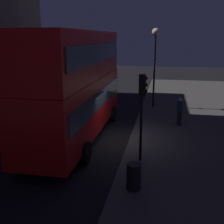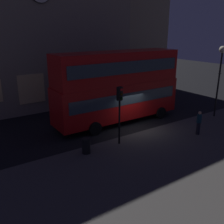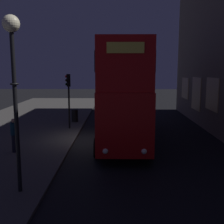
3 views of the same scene
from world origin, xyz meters
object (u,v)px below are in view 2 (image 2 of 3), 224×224
(traffic_light_far_side, at_px, (171,71))
(street_lamp, at_px, (221,64))
(pedestrian, at_px, (199,122))
(traffic_light_near_kerb, at_px, (120,104))
(litter_bin, at_px, (86,146))
(double_decker_bus, at_px, (118,84))

(traffic_light_far_side, bearing_deg, street_lamp, 93.30)
(pedestrian, bearing_deg, traffic_light_near_kerb, 29.90)
(traffic_light_far_side, height_order, street_lamp, street_lamp)
(litter_bin, bearing_deg, pedestrian, -13.19)
(litter_bin, bearing_deg, double_decker_bus, 36.65)
(pedestrian, bearing_deg, street_lamp, -109.73)
(street_lamp, bearing_deg, litter_bin, 179.71)
(traffic_light_near_kerb, xyz_separation_m, litter_bin, (-2.45, 0.02, -2.25))
(double_decker_bus, relative_size, street_lamp, 1.81)
(traffic_light_near_kerb, bearing_deg, pedestrian, -30.26)
(traffic_light_near_kerb, height_order, pedestrian, traffic_light_near_kerb)
(double_decker_bus, distance_m, traffic_light_far_side, 9.68)
(traffic_light_near_kerb, height_order, street_lamp, street_lamp)
(double_decker_bus, relative_size, pedestrian, 6.20)
(traffic_light_near_kerb, relative_size, traffic_light_far_side, 0.89)
(double_decker_bus, height_order, litter_bin, double_decker_bus)
(double_decker_bus, distance_m, traffic_light_near_kerb, 4.42)
(traffic_light_far_side, distance_m, street_lamp, 7.16)
(double_decker_bus, xyz_separation_m, pedestrian, (3.11, -5.52, -2.13))
(street_lamp, xyz_separation_m, pedestrian, (-4.49, -1.81, -3.60))
(traffic_light_near_kerb, bearing_deg, litter_bin, 167.60)
(pedestrian, bearing_deg, litter_bin, 35.13)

